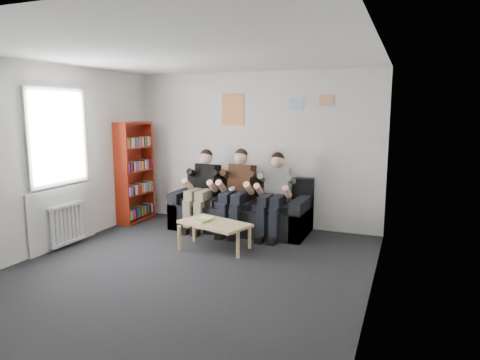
% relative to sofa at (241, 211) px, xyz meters
% --- Properties ---
extents(room_shell, '(5.00, 5.00, 5.00)m').
position_rel_sofa_xyz_m(room_shell, '(0.07, -2.06, 1.03)').
color(room_shell, black).
rests_on(room_shell, ground).
extents(sofa, '(2.33, 0.95, 0.90)m').
position_rel_sofa_xyz_m(sofa, '(0.00, 0.00, 0.00)').
color(sofa, black).
rests_on(sofa, ground).
extents(bookshelf, '(0.27, 0.82, 1.83)m').
position_rel_sofa_xyz_m(bookshelf, '(-2.02, -0.19, 0.59)').
color(bookshelf, '#9B2410').
rests_on(bookshelf, ground).
extents(coffee_table, '(1.03, 0.57, 0.41)m').
position_rel_sofa_xyz_m(coffee_table, '(0.04, -1.16, 0.04)').
color(coffee_table, '#D4B97A').
rests_on(coffee_table, ground).
extents(game_cases, '(0.24, 0.22, 0.06)m').
position_rel_sofa_xyz_m(game_cases, '(-0.14, -1.17, 0.12)').
color(game_cases, white).
rests_on(game_cases, coffee_table).
extents(person_left, '(0.41, 0.88, 1.37)m').
position_rel_sofa_xyz_m(person_left, '(-0.65, -0.21, 0.36)').
color(person_left, black).
rests_on(person_left, sofa).
extents(person_middle, '(0.43, 0.91, 1.40)m').
position_rel_sofa_xyz_m(person_middle, '(-0.00, -0.21, 0.38)').
color(person_middle, '#452817').
rests_on(person_middle, sofa).
extents(person_right, '(0.41, 0.87, 1.36)m').
position_rel_sofa_xyz_m(person_right, '(0.65, -0.21, 0.36)').
color(person_right, beige).
rests_on(person_right, sofa).
extents(radiator, '(0.10, 0.64, 0.60)m').
position_rel_sofa_xyz_m(radiator, '(-2.08, -1.86, 0.03)').
color(radiator, white).
rests_on(radiator, ground).
extents(window, '(0.05, 1.30, 2.36)m').
position_rel_sofa_xyz_m(window, '(-2.16, -1.86, 0.71)').
color(window, white).
rests_on(window, room_shell).
extents(poster_large, '(0.42, 0.01, 0.55)m').
position_rel_sofa_xyz_m(poster_large, '(-0.33, 0.43, 1.73)').
color(poster_large, '#E5C951').
rests_on(poster_large, room_shell).
extents(poster_blue, '(0.25, 0.01, 0.20)m').
position_rel_sofa_xyz_m(poster_blue, '(0.82, 0.43, 1.83)').
color(poster_blue, '#3D93D0').
rests_on(poster_blue, room_shell).
extents(poster_pink, '(0.22, 0.01, 0.18)m').
position_rel_sofa_xyz_m(poster_pink, '(1.32, 0.43, 1.88)').
color(poster_pink, '#CE4085').
rests_on(poster_pink, room_shell).
extents(poster_sign, '(0.20, 0.01, 0.14)m').
position_rel_sofa_xyz_m(poster_sign, '(-0.93, 0.43, 1.93)').
color(poster_sign, silver).
rests_on(poster_sign, room_shell).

